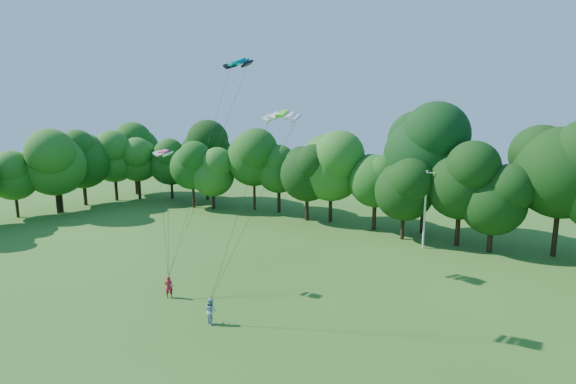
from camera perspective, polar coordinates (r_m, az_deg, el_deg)
The scene contains 10 objects.
ground at distance 27.17m, azimuth -16.97°, elevation -22.19°, with size 160.00×160.00×0.00m, color #2A5617.
utility_pole at distance 48.92m, azimuth 16.99°, elevation -2.04°, with size 1.63×0.45×8.26m.
kite_flyer_left at distance 36.82m, azimuth -14.90°, elevation -11.56°, with size 0.63×0.42×1.73m, color #B21731.
kite_flyer_right at distance 32.13m, azimuth -9.76°, elevation -14.62°, with size 0.89×0.69×1.83m, color #94B2CE.
kite_teal at distance 41.32m, azimuth -6.29°, elevation 16.25°, with size 2.96×1.70×0.59m.
kite_green at distance 29.28m, azimuth -0.77°, elevation 9.93°, with size 2.59×1.43×0.49m.
kite_pink at distance 37.37m, azimuth -15.58°, elevation 5.01°, with size 1.62×0.85×0.25m.
tree_back_west at distance 67.36m, azimuth -12.05°, elevation 3.45°, with size 7.14×7.14×10.38m.
tree_back_center at distance 53.92m, azimuth 17.07°, elevation 4.80°, with size 10.52×10.52×15.30m.
tree_flank_west at distance 70.36m, azimuth -27.28°, elevation 3.81°, with size 8.48×8.48×12.34m.
Camera 1 is at (17.94, -14.37, 14.47)m, focal length 28.00 mm.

